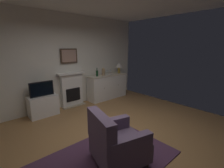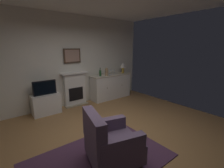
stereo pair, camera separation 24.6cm
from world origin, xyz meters
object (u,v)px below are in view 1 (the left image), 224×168
Objects in this scene: framed_picture at (69,56)px; tv_cabinet at (43,106)px; wine_glass_center at (108,71)px; wine_glass_left at (106,72)px; tv_set at (42,89)px; fireplace_unit at (72,89)px; armchair at (116,142)px; table_lamp at (119,66)px; vase_decorative at (103,72)px; sideboard_cabinet at (108,86)px; wine_bottle at (97,73)px; wine_glass_right at (111,71)px.

tv_cabinet is (-0.98, -0.21, -1.32)m from framed_picture.
wine_glass_center is at bearing 0.29° from tv_cabinet.
wine_glass_center is (0.11, 0.04, 0.00)m from wine_glass_left.
tv_set is at bearing 179.77° from wine_glass_left.
fireplace_unit is 1.02m from tv_set.
armchair is at bearing -84.90° from tv_set.
framed_picture reaches higher than fireplace_unit.
vase_decorative is (-0.81, -0.05, -0.14)m from table_lamp.
wine_glass_center is 2.48m from tv_cabinet.
tv_cabinet is (-2.26, 0.03, -0.73)m from wine_glass_left.
framed_picture is at bearing 170.74° from sideboard_cabinet.
wine_bottle is at bearing 58.89° from armchair.
armchair is (-0.73, -2.88, -0.17)m from fireplace_unit.
fireplace_unit is 2.98m from armchair.
wine_glass_left is at bearing -4.76° from wine_bottle.
table_lamp is (0.58, 0.00, 0.72)m from sideboard_cabinet.
tv_set is at bearing -169.23° from fireplace_unit.
vase_decorative is at bearing -176.47° from table_lamp.
fireplace_unit is at bearing 169.81° from wine_bottle.
vase_decorative reaches higher than tv_set.
armchair is at bearing -134.75° from table_lamp.
wine_glass_left is at bearing -167.25° from sideboard_cabinet.
wine_glass_left is 2.38m from tv_cabinet.
wine_bottle is (0.91, -0.16, 0.45)m from fireplace_unit.
wine_glass_left is 0.12m from wine_glass_center.
wine_glass_right is (-0.44, -0.02, -0.16)m from table_lamp.
tv_set is at bearing 179.81° from wine_glass_right.
wine_bottle reaches higher than wine_glass_center.
sideboard_cabinet is 3.89× the size of table_lamp.
wine_bottle is at bearing -0.01° from tv_cabinet.
wine_bottle is (-1.04, 0.01, -0.17)m from table_lamp.
table_lamp reaches higher than tv_cabinet.
sideboard_cabinet is 2.51× the size of tv_set.
framed_picture is at bearing 167.07° from wine_bottle.
wine_glass_left is at bearing -0.82° from tv_cabinet.
framed_picture is 0.56× the size of armchair.
vase_decorative is at bearing 54.83° from armchair.
vase_decorative is (1.13, -0.23, 0.48)m from fireplace_unit.
tv_cabinet is at bearing 179.99° from wine_bottle.
wine_glass_left is at bearing -0.23° from tv_set.
tv_set is 0.64× the size of armchair.
framed_picture is 3.26m from armchair.
armchair is (-1.64, -2.72, -0.62)m from wine_bottle.
framed_picture reaches higher than table_lamp.
wine_glass_center is 0.27m from vase_decorative.
wine_glass_center is at bearing 38.86° from sideboard_cabinet.
wine_glass_left is 3.42m from armchair.
fireplace_unit is at bearing 173.87° from wine_glass_center.
wine_bottle is at bearing -178.54° from wine_glass_center.
vase_decorative is 0.38× the size of tv_cabinet.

